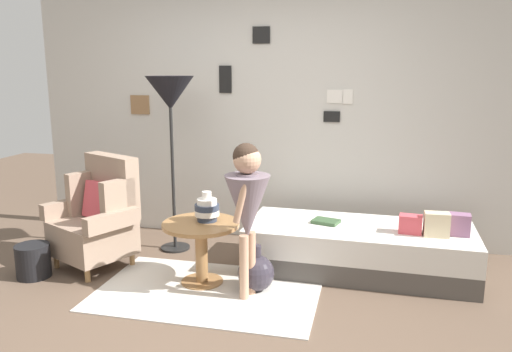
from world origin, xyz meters
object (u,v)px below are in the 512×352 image
object	(u,v)px
armchair	(99,217)
demijohn_near	(256,272)
floor_lamp	(170,99)
side_table	(201,239)
magazine_basket	(33,261)
book_on_daybed	(326,221)
daybed	(358,249)
vase_striped	(207,209)
person_child	(247,200)

from	to	relation	value
armchair	demijohn_near	bearing A→B (deg)	-8.24
demijohn_near	floor_lamp	bearing A→B (deg)	142.89
side_table	magazine_basket	size ratio (longest dim) A/B	2.21
floor_lamp	demijohn_near	distance (m)	1.79
floor_lamp	book_on_daybed	xyz separation A→B (m)	(1.46, -0.13, -1.03)
side_table	magazine_basket	xyz separation A→B (m)	(-1.42, -0.20, -0.24)
daybed	magazine_basket	world-z (taller)	daybed
side_table	armchair	bearing A→B (deg)	170.00
vase_striped	floor_lamp	world-z (taller)	floor_lamp
daybed	demijohn_near	bearing A→B (deg)	-142.37
daybed	floor_lamp	xyz separation A→B (m)	(-1.75, 0.15, 1.25)
daybed	person_child	world-z (taller)	person_child
magazine_basket	armchair	bearing A→B (deg)	42.84
armchair	vase_striped	distance (m)	1.07
person_child	magazine_basket	world-z (taller)	person_child
armchair	floor_lamp	world-z (taller)	floor_lamp
daybed	armchair	bearing A→B (deg)	-170.43
daybed	side_table	bearing A→B (deg)	-155.63
side_table	magazine_basket	distance (m)	1.45
person_child	side_table	bearing A→B (deg)	158.89
floor_lamp	book_on_daybed	bearing A→B (deg)	-4.92
armchair	vase_striped	world-z (taller)	armchair
side_table	book_on_daybed	size ratio (longest dim) A/B	2.81
person_child	vase_striped	bearing A→B (deg)	150.46
vase_striped	person_child	bearing A→B (deg)	-29.54
side_table	demijohn_near	world-z (taller)	side_table
book_on_daybed	magazine_basket	size ratio (longest dim) A/B	0.79
floor_lamp	book_on_daybed	world-z (taller)	floor_lamp
magazine_basket	book_on_daybed	bearing A→B (deg)	18.36
side_table	magazine_basket	bearing A→B (deg)	-171.98
book_on_daybed	person_child	bearing A→B (deg)	-124.60
armchair	side_table	xyz separation A→B (m)	(1.01, -0.18, -0.06)
floor_lamp	person_child	size ratio (longest dim) A/B	1.39
daybed	person_child	size ratio (longest dim) A/B	1.61
side_table	book_on_daybed	bearing A→B (deg)	31.80
armchair	daybed	xyz separation A→B (m)	(2.24, 0.38, -0.24)
armchair	person_child	size ratio (longest dim) A/B	0.81
person_child	demijohn_near	distance (m)	0.63
armchair	side_table	world-z (taller)	armchair
book_on_daybed	demijohn_near	size ratio (longest dim) A/B	0.59
daybed	book_on_daybed	size ratio (longest dim) A/B	8.74
daybed	side_table	xyz separation A→B (m)	(-1.23, -0.56, 0.18)
daybed	book_on_daybed	bearing A→B (deg)	174.62
demijohn_near	vase_striped	bearing A→B (deg)	167.84
floor_lamp	demijohn_near	xyz separation A→B (m)	(0.98, -0.74, -1.30)
vase_striped	book_on_daybed	distance (m)	1.06
daybed	demijohn_near	xyz separation A→B (m)	(-0.77, -0.59, -0.05)
side_table	magazine_basket	world-z (taller)	side_table
side_table	floor_lamp	world-z (taller)	floor_lamp
daybed	floor_lamp	distance (m)	2.15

